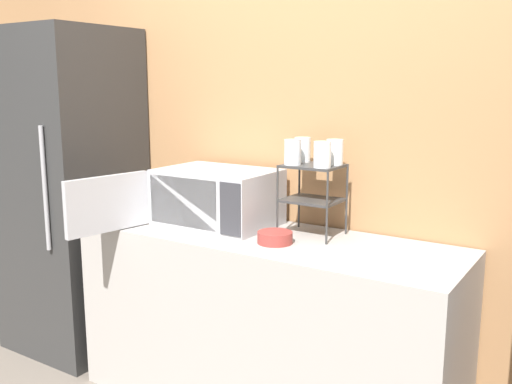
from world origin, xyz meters
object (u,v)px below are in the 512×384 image
glass_back_right (335,152)px  microwave (212,197)px  refrigerator (71,193)px  dish_rack (313,185)px  glass_front_left (293,152)px  glass_back_left (302,150)px  bowl (275,238)px  glass_front_right (322,154)px

glass_back_right → microwave: bearing=-166.9°
refrigerator → dish_rack: bearing=5.0°
microwave → glass_front_left: (0.45, 0.03, 0.25)m
glass_back_right → glass_back_left: size_ratio=1.00×
microwave → glass_front_left: size_ratio=7.21×
microwave → bowl: bearing=-15.6°
glass_front_left → refrigerator: refrigerator is taller
glass_back_right → refrigerator: refrigerator is taller
glass_back_left → refrigerator: size_ratio=0.06×
bowl → refrigerator: 1.47m
glass_back_right → glass_back_left: (-0.17, 0.01, 0.00)m
microwave → bowl: 0.48m
glass_back_right → glass_front_right: (-0.01, -0.12, 0.00)m
refrigerator → microwave: bearing=2.6°
dish_rack → bowl: dish_rack is taller
glass_front_left → bowl: glass_front_left is taller
glass_front_right → glass_back_left: bearing=143.8°
microwave → bowl: (0.45, -0.13, -0.12)m
glass_front_right → refrigerator: refrigerator is taller
microwave → glass_back_right: glass_back_right is taller
glass_front_right → glass_back_left: 0.20m
glass_front_right → glass_front_left: bearing=177.8°
microwave → refrigerator: size_ratio=0.44×
glass_front_left → glass_back_right: same height
microwave → glass_back_right: 0.67m
glass_front_left → microwave: bearing=-176.0°
dish_rack → glass_front_left: size_ratio=2.88×
microwave → glass_front_right: glass_front_right is taller
dish_rack → refrigerator: refrigerator is taller
glass_front_left → dish_rack: bearing=36.4°
microwave → glass_back_left: size_ratio=7.21×
microwave → glass_back_left: 0.52m
glass_front_right → glass_back_right: bearing=87.2°
glass_back_right → glass_back_left: bearing=178.3°
glass_back_left → dish_rack: bearing=-33.7°
microwave → glass_front_right: bearing=2.4°
microwave → glass_front_left: 0.51m
dish_rack → glass_front_left: bearing=-143.6°
glass_front_left → glass_back_left: size_ratio=1.00×
glass_back_right → glass_front_right: same height
glass_back_left → refrigerator: (-1.46, -0.19, -0.33)m
dish_rack → glass_front_right: 0.18m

